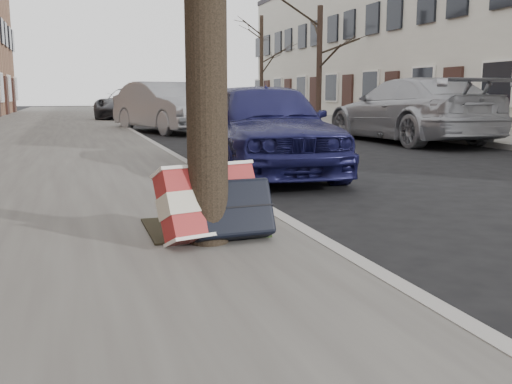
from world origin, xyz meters
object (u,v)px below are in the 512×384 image
object	(u,v)px
suitcase_navy	(231,209)
car_near_mid	(166,107)
car_near_front	(263,127)
suitcase_red	(210,203)

from	to	relation	value
suitcase_navy	car_near_mid	bearing A→B (deg)	79.47
suitcase_navy	car_near_mid	distance (m)	13.89
suitcase_navy	car_near_front	size ratio (longest dim) A/B	0.15
suitcase_red	suitcase_navy	xyz separation A→B (m)	(0.14, -0.04, -0.05)
suitcase_navy	car_near_mid	xyz separation A→B (m)	(1.73, 13.77, 0.42)
suitcase_red	car_near_front	size ratio (longest dim) A/B	0.18
suitcase_red	car_near_front	world-z (taller)	car_near_front
suitcase_red	car_near_mid	xyz separation A→B (m)	(1.87, 13.73, 0.38)
car_near_mid	suitcase_red	bearing A→B (deg)	-115.41
suitcase_red	suitcase_navy	world-z (taller)	suitcase_red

